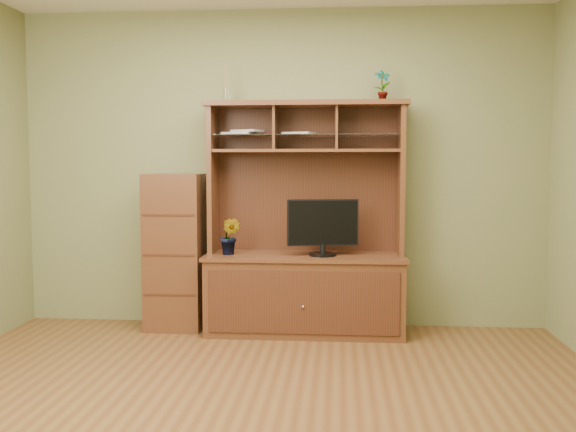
# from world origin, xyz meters

# --- Properties ---
(room) EXTENTS (4.54, 4.04, 2.74)m
(room) POSITION_xyz_m (0.00, 0.00, 1.35)
(room) COLOR brown
(room) RESTS_ON ground
(media_hutch) EXTENTS (1.66, 0.61, 1.90)m
(media_hutch) POSITION_xyz_m (0.22, 1.73, 0.52)
(media_hutch) COLOR #4F2616
(media_hutch) RESTS_ON room
(monitor) EXTENTS (0.57, 0.22, 0.46)m
(monitor) POSITION_xyz_m (0.37, 1.64, 0.89)
(monitor) COLOR black
(monitor) RESTS_ON media_hutch
(orchid_plant) EXTENTS (0.20, 0.17, 0.30)m
(orchid_plant) POSITION_xyz_m (-0.39, 1.65, 0.80)
(orchid_plant) COLOR #275B1F
(orchid_plant) RESTS_ON media_hutch
(top_plant) EXTENTS (0.15, 0.12, 0.26)m
(top_plant) POSITION_xyz_m (0.84, 1.80, 2.03)
(top_plant) COLOR #3D6924
(top_plant) RESTS_ON media_hutch
(reed_diffuser) EXTENTS (0.06, 0.06, 0.31)m
(reed_diffuser) POSITION_xyz_m (-0.44, 1.80, 2.02)
(reed_diffuser) COLOR silver
(reed_diffuser) RESTS_ON media_hutch
(magazines) EXTENTS (0.79, 0.25, 0.04)m
(magazines) POSITION_xyz_m (-0.15, 1.80, 1.65)
(magazines) COLOR #AAAAAF
(magazines) RESTS_ON media_hutch
(side_cabinet) EXTENTS (0.47, 0.43, 1.31)m
(side_cabinet) POSITION_xyz_m (-0.88, 1.77, 0.65)
(side_cabinet) COLOR #4F2616
(side_cabinet) RESTS_ON room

